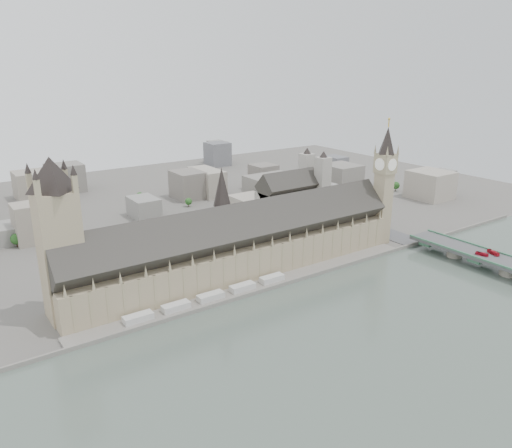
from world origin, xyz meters
TOP-DOWN VIEW (x-y plane):
  - ground at (0.00, 0.00)m, footprint 900.00×900.00m
  - river_thames at (0.00, -165.00)m, footprint 600.00×600.00m
  - embankment_wall at (0.00, -15.00)m, footprint 600.00×1.50m
  - river_terrace at (0.00, -7.50)m, footprint 270.00×15.00m
  - terrace_tents at (-40.00, -7.00)m, footprint 118.00×7.00m
  - palace_of_westminster at (0.00, 19.70)m, footprint 265.00×40.73m
  - elizabeth_tower at (138.00, 8.00)m, footprint 17.00×17.00m
  - victoria_tower at (-122.00, 26.00)m, footprint 30.00×30.00m
  - central_tower at (-10.00, 26.00)m, footprint 13.00×13.00m
  - westminster_bridge at (162.00, -87.50)m, footprint 25.00×325.00m
  - westminster_abbey at (110.92, 95.00)m, footprint 68.00×36.00m
  - city_skyline_inland at (0.00, 245.00)m, footprint 720.00×360.00m
  - park_trees at (-10.00, 60.00)m, footprint 110.00×30.00m
  - red_bus_north at (157.82, -75.21)m, footprint 4.50×9.63m
  - red_bus_south at (167.19, -78.77)m, footprint 5.95×11.26m

SIDE VIEW (x-z plane):
  - ground at x=0.00m, z-range 0.00..0.00m
  - river_thames at x=0.00m, z-range 0.00..0.00m
  - river_terrace at x=0.00m, z-range 0.00..2.00m
  - embankment_wall at x=0.00m, z-range 0.00..3.00m
  - terrace_tents at x=-40.00m, z-range 2.00..6.00m
  - westminster_bridge at x=162.00m, z-range 0.00..10.25m
  - park_trees at x=-10.00m, z-range 0.00..15.00m
  - red_bus_north at x=157.82m, z-range 10.25..12.86m
  - red_bus_south at x=167.19m, z-range 10.25..13.32m
  - city_skyline_inland at x=0.00m, z-range 0.00..38.00m
  - palace_of_westminster at x=0.00m, z-range -5.02..50.43m
  - westminster_abbey at x=110.92m, z-range -6.92..57.08m
  - victoria_tower at x=-122.00m, z-range 5.20..105.20m
  - central_tower at x=-10.00m, z-range 33.92..81.92m
  - elizabeth_tower at x=138.00m, z-range 4.34..111.84m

